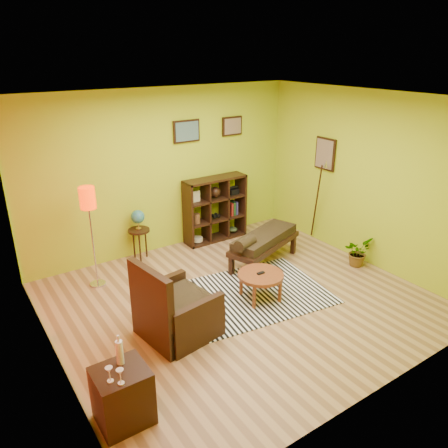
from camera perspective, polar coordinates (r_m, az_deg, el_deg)
ground at (r=6.37m, az=2.07°, el=-9.93°), size 5.00×5.00×0.00m
room_shell at (r=5.59m, az=1.46°, el=5.71°), size 5.04×4.54×2.82m
zebra_rug at (r=6.52m, az=3.71°, el=-9.05°), size 2.32×1.85×0.01m
coffee_table at (r=6.26m, az=4.81°, el=-6.93°), size 0.65×0.65×0.42m
armchair at (r=5.56m, az=-6.50°, el=-11.47°), size 0.97×0.97×1.04m
side_cabinet at (r=4.56m, az=-13.12°, el=-20.97°), size 0.50×0.45×0.90m
floor_lamp at (r=6.51m, az=-17.28°, el=2.13°), size 0.23×0.23×1.56m
globe_table at (r=7.40m, az=-11.15°, el=0.20°), size 0.36×0.36×0.88m
cube_shelf at (r=8.08m, az=-1.06°, el=1.98°), size 1.20×0.35×1.20m
bench at (r=7.20m, az=5.12°, el=-2.18°), size 1.53×0.96×0.67m
potted_plant at (r=7.57m, az=16.98°, el=-3.85°), size 0.54×0.58×0.37m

